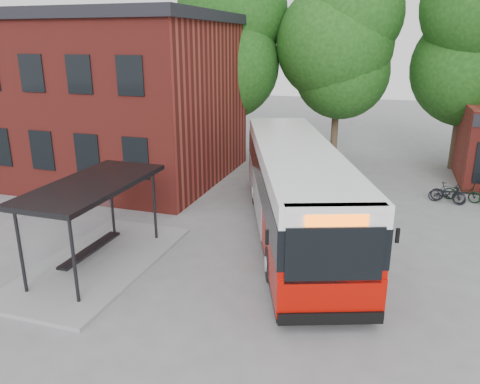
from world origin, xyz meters
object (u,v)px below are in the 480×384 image
(city_bus, at_px, (295,190))
(bus_shelter, at_px, (96,224))
(bicycle_1, at_px, (448,193))
(bicycle_0, at_px, (447,194))
(bicycle_2, at_px, (462,192))

(city_bus, bearing_deg, bus_shelter, -159.14)
(bicycle_1, bearing_deg, bicycle_0, 179.00)
(bicycle_0, bearing_deg, bus_shelter, 145.46)
(bicycle_0, bearing_deg, city_bus, 146.27)
(bicycle_0, bearing_deg, bicycle_1, -1.61)
(bicycle_1, bearing_deg, city_bus, 147.49)
(city_bus, xyz_separation_m, bicycle_2, (6.73, 6.00, -1.28))
(city_bus, height_order, bicycle_0, city_bus)
(bicycle_1, relative_size, bicycle_2, 0.94)
(bus_shelter, bearing_deg, bicycle_2, 41.17)
(bus_shelter, distance_m, bicycle_0, 15.54)
(city_bus, relative_size, bicycle_0, 8.26)
(bus_shelter, height_order, city_bus, city_bus)
(bus_shelter, relative_size, bicycle_2, 4.25)
(city_bus, height_order, bicycle_1, city_bus)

